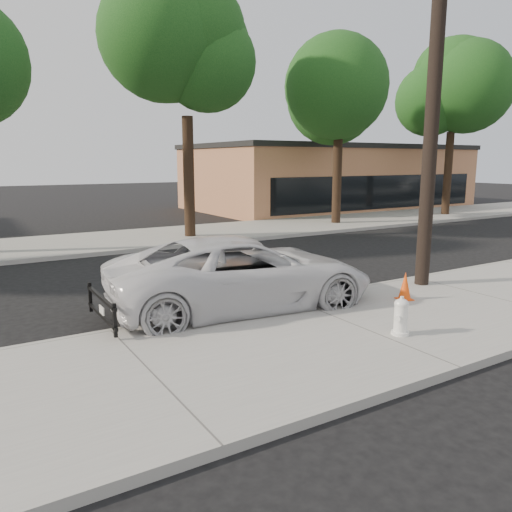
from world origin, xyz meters
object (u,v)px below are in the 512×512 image
(police_cruiser, at_px, (242,273))
(fire_hydrant, at_px, (401,317))
(traffic_cone, at_px, (405,286))
(utility_pole, at_px, (434,94))

(police_cruiser, bearing_deg, fire_hydrant, -149.89)
(police_cruiser, xyz_separation_m, traffic_cone, (3.19, -1.68, -0.35))
(utility_pole, bearing_deg, fire_hydrant, -144.68)
(fire_hydrant, bearing_deg, traffic_cone, 18.64)
(fire_hydrant, height_order, traffic_cone, fire_hydrant)
(traffic_cone, bearing_deg, fire_hydrant, -139.53)
(utility_pole, xyz_separation_m, traffic_cone, (-1.47, -0.78, -4.25))
(police_cruiser, height_order, fire_hydrant, police_cruiser)
(police_cruiser, height_order, traffic_cone, police_cruiser)
(utility_pole, relative_size, fire_hydrant, 13.78)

